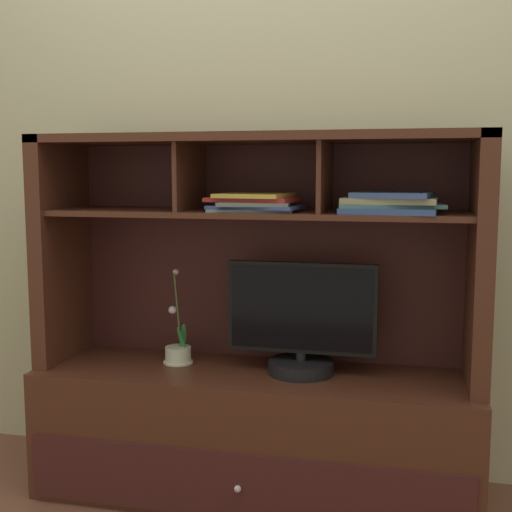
# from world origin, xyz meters

# --- Properties ---
(floor_plane) EXTENTS (6.00, 6.00, 0.02)m
(floor_plane) POSITION_xyz_m (0.00, 0.00, -0.01)
(floor_plane) COLOR brown
(floor_plane) RESTS_ON ground
(back_wall) EXTENTS (6.00, 0.02, 2.80)m
(back_wall) POSITION_xyz_m (0.00, 0.28, 1.40)
(back_wall) COLOR #B2AE89
(back_wall) RESTS_ON ground
(media_console) EXTENTS (1.59, 0.54, 1.32)m
(media_console) POSITION_xyz_m (0.00, 0.01, 0.39)
(media_console) COLOR #482317
(media_console) RESTS_ON ground
(tv_monitor) EXTENTS (0.53, 0.24, 0.40)m
(tv_monitor) POSITION_xyz_m (0.17, -0.01, 0.64)
(tv_monitor) COLOR black
(tv_monitor) RESTS_ON media_console
(potted_orchid) EXTENTS (0.11, 0.11, 0.36)m
(potted_orchid) POSITION_xyz_m (-0.31, 0.01, 0.51)
(potted_orchid) COLOR beige
(potted_orchid) RESTS_ON media_console
(magazine_stack_left) EXTENTS (0.34, 0.29, 0.06)m
(magazine_stack_left) POSITION_xyz_m (0.01, -0.04, 1.08)
(magazine_stack_left) COLOR slate
(magazine_stack_left) RESTS_ON media_console
(magazine_stack_centre) EXTENTS (0.36, 0.27, 0.07)m
(magazine_stack_centre) POSITION_xyz_m (0.47, -0.05, 1.09)
(magazine_stack_centre) COLOR #304981
(magazine_stack_centre) RESTS_ON media_console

